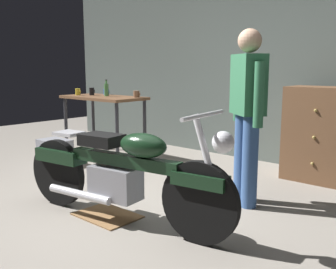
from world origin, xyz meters
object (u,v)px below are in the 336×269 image
object	(u,v)px
person_standing	(247,110)
bottle	(106,89)
wooden_dresser	(322,135)
mug_brown_stoneware	(137,94)
mug_yellow_tall	(78,92)
motorcycle	(121,171)
storage_bin	(55,152)
mug_blue_enamel	(106,92)
mug_black_matte	(92,91)

from	to	relation	value
person_standing	bottle	distance (m)	2.65
person_standing	wooden_dresser	distance (m)	1.34
bottle	mug_brown_stoneware	bearing A→B (deg)	14.17
wooden_dresser	mug_yellow_tall	distance (m)	3.50
wooden_dresser	mug_yellow_tall	world-z (taller)	wooden_dresser
bottle	person_standing	bearing A→B (deg)	-9.97
motorcycle	storage_bin	size ratio (longest dim) A/B	4.95
mug_blue_enamel	bottle	size ratio (longest dim) A/B	0.48
mug_blue_enamel	mug_brown_stoneware	size ratio (longest dim) A/B	0.96
mug_yellow_tall	motorcycle	bearing A→B (deg)	-29.11
storage_bin	mug_brown_stoneware	distance (m)	1.38
storage_bin	mug_black_matte	world-z (taller)	mug_black_matte
storage_bin	mug_brown_stoneware	world-z (taller)	mug_brown_stoneware
wooden_dresser	storage_bin	distance (m)	3.45
wooden_dresser	mug_black_matte	size ratio (longest dim) A/B	9.72
storage_bin	bottle	xyz separation A→B (m)	(0.18, 0.79, 0.83)
bottle	mug_black_matte	bearing A→B (deg)	-175.64
mug_brown_stoneware	storage_bin	bearing A→B (deg)	-126.49
mug_black_matte	mug_yellow_tall	world-z (taller)	mug_black_matte
motorcycle	mug_yellow_tall	world-z (taller)	mug_yellow_tall
mug_black_matte	mug_yellow_tall	bearing A→B (deg)	-142.53
wooden_dresser	storage_bin	world-z (taller)	wooden_dresser
motorcycle	bottle	bearing A→B (deg)	134.47
person_standing	storage_bin	bearing A→B (deg)	43.55
motorcycle	mug_black_matte	distance (m)	2.88
storage_bin	mug_blue_enamel	bearing A→B (deg)	93.31
mug_brown_stoneware	mug_blue_enamel	bearing A→B (deg)	174.97
storage_bin	bottle	distance (m)	1.16
mug_yellow_tall	mug_blue_enamel	bearing A→B (deg)	54.23
motorcycle	wooden_dresser	xyz separation A→B (m)	(0.80, 2.37, 0.10)
motorcycle	mug_black_matte	size ratio (longest dim) A/B	19.25
storage_bin	bottle	size ratio (longest dim) A/B	1.83
motorcycle	mug_brown_stoneware	world-z (taller)	motorcycle
motorcycle	mug_blue_enamel	distance (m)	2.94
mug_blue_enamel	storage_bin	bearing A→B (deg)	-86.69
mug_blue_enamel	mug_brown_stoneware	bearing A→B (deg)	-5.03
mug_blue_enamel	mug_black_matte	size ratio (longest dim) A/B	1.03
mug_black_matte	mug_brown_stoneware	world-z (taller)	mug_black_matte
motorcycle	storage_bin	bearing A→B (deg)	152.56
person_standing	mug_brown_stoneware	world-z (taller)	person_standing
mug_blue_enamel	wooden_dresser	bearing A→B (deg)	11.16
motorcycle	mug_brown_stoneware	bearing A→B (deg)	124.35
wooden_dresser	mug_brown_stoneware	distance (m)	2.49
wooden_dresser	mug_yellow_tall	xyz separation A→B (m)	(-3.35, -0.96, 0.40)
motorcycle	mug_yellow_tall	xyz separation A→B (m)	(-2.54, 1.42, 0.50)
mug_yellow_tall	bottle	bearing A→B (deg)	17.69
mug_brown_stoneware	bottle	world-z (taller)	bottle
storage_bin	bottle	bearing A→B (deg)	77.39
bottle	mug_yellow_tall	bearing A→B (deg)	-162.31
wooden_dresser	mug_brown_stoneware	bearing A→B (deg)	-164.04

